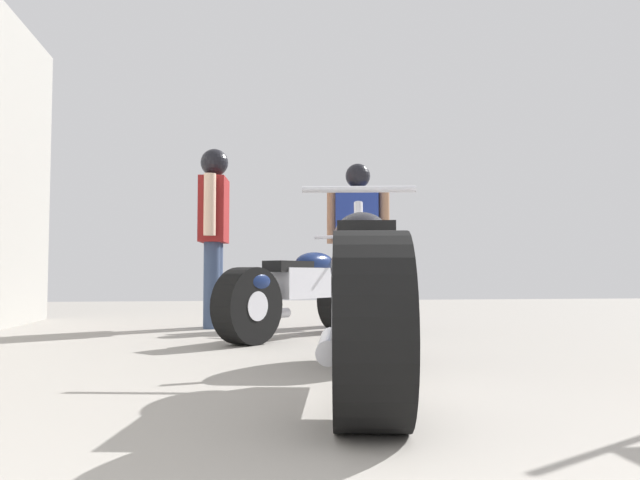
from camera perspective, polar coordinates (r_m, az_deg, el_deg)
name	(u,v)px	position (r m, az deg, el deg)	size (l,w,h in m)	color
ground_plane	(336,361)	(3.79, 1.49, -10.97)	(16.70, 16.70, 0.00)	gray
motorcycle_maroon_cruiser	(363,296)	(2.81, 3.96, -5.17)	(0.74, 2.18, 1.02)	black
motorcycle_black_naked	(298,293)	(5.09, -2.03, -4.90)	(1.42, 1.48, 0.87)	black
mechanic_in_blue	(358,228)	(6.38, 3.49, 1.12)	(0.64, 0.35, 1.65)	#2D3851
mechanic_with_helmet	(214,220)	(6.13, -9.67, 1.81)	(0.29, 0.68, 1.73)	#384766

